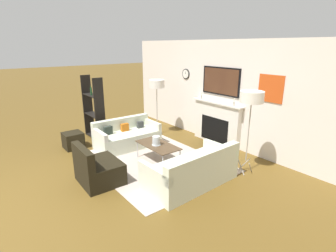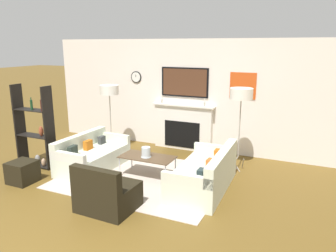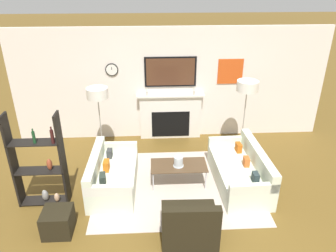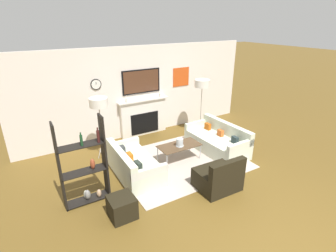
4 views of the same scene
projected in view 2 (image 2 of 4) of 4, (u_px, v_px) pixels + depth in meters
fireplace_wall at (185, 100)px, 8.09m from camera, size 7.46×0.28×2.70m
area_rug at (144, 177)px, 6.48m from camera, size 3.12×2.52×0.01m
couch_left at (92, 156)px, 6.93m from camera, size 0.86×1.62×0.71m
couch_right at (205, 175)px, 5.92m from camera, size 0.92×1.83×0.75m
armchair at (107, 194)px, 5.16m from camera, size 0.88×0.75×0.79m
coffee_table at (147, 158)px, 6.44m from camera, size 1.08×0.55×0.42m
hurricane_candle at (146, 153)px, 6.38m from camera, size 0.20×0.20×0.20m
floor_lamp_left at (109, 91)px, 7.84m from camera, size 0.45×0.45×1.63m
floor_lamp_right at (241, 95)px, 6.54m from camera, size 0.46×0.46×1.73m
shelf_unit at (35, 132)px, 6.94m from camera, size 0.88×0.28×1.75m
ottoman at (23, 172)px, 6.22m from camera, size 0.46×0.46×0.42m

